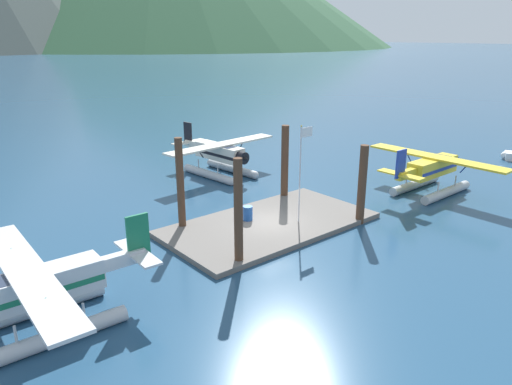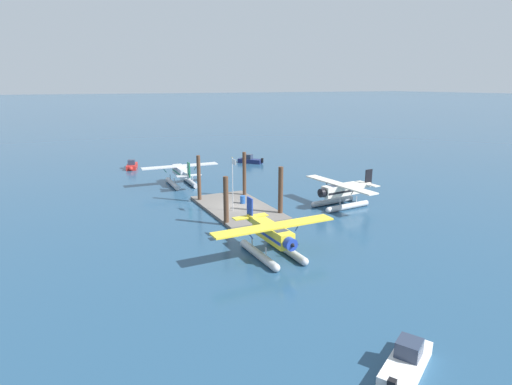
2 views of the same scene
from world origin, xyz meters
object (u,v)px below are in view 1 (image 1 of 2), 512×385
at_px(seaplane_cream_bow_right, 220,156).
at_px(seaplane_yellow_stbd_aft, 432,172).
at_px(seaplane_silver_port_aft, 38,295).
at_px(fuel_drum, 248,213).
at_px(flagpole, 302,162).

relative_size(seaplane_cream_bow_right, seaplane_yellow_stbd_aft, 1.01).
bearing_deg(seaplane_silver_port_aft, seaplane_yellow_stbd_aft, -0.83).
bearing_deg(seaplane_cream_bow_right, seaplane_silver_port_aft, -143.96).
height_order(seaplane_silver_port_aft, seaplane_yellow_stbd_aft, same).
xyz_separation_m(seaplane_cream_bow_right, seaplane_silver_port_aft, (-18.07, -13.15, 0.00)).
relative_size(fuel_drum, seaplane_silver_port_aft, 0.08).
bearing_deg(fuel_drum, seaplane_yellow_stbd_aft, -14.84).
bearing_deg(fuel_drum, flagpole, -42.61).
distance_m(seaplane_silver_port_aft, seaplane_yellow_stbd_aft, 27.13).
relative_size(flagpole, fuel_drum, 6.63).
relative_size(flagpole, seaplane_cream_bow_right, 0.56).
xyz_separation_m(fuel_drum, seaplane_silver_port_aft, (-13.01, -3.35, 0.84)).
height_order(fuel_drum, seaplane_yellow_stbd_aft, seaplane_yellow_stbd_aft).
height_order(flagpole, fuel_drum, flagpole).
distance_m(flagpole, seaplane_silver_port_aft, 15.56).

